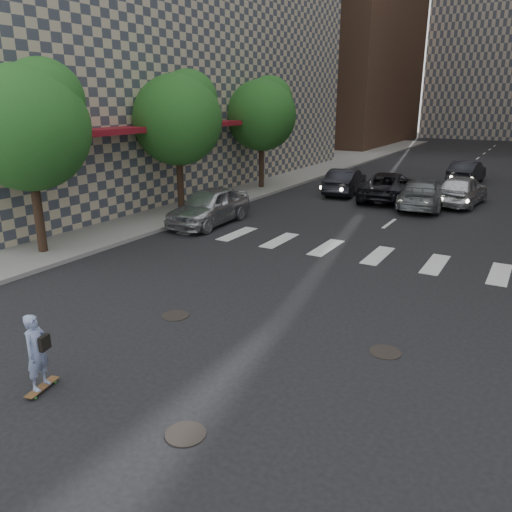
{
  "coord_description": "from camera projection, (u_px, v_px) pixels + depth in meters",
  "views": [
    {
      "loc": [
        5.79,
        -8.05,
        5.4
      ],
      "look_at": [
        -0.72,
        3.18,
        1.3
      ],
      "focal_mm": 35.0,
      "sensor_mm": 36.0,
      "label": 1
    }
  ],
  "objects": [
    {
      "name": "ground",
      "position": [
        212.0,
        354.0,
        11.04
      ],
      "size": [
        160.0,
        160.0,
        0.0
      ],
      "primitive_type": "plane",
      "color": "black",
      "rests_on": "ground"
    },
    {
      "name": "sidewalk_left",
      "position": [
        206.0,
        179.0,
        34.45
      ],
      "size": [
        13.0,
        80.0,
        0.15
      ],
      "primitive_type": "cube",
      "color": "gray",
      "rests_on": "ground"
    },
    {
      "name": "tree_a",
      "position": [
        31.0,
        122.0,
        16.75
      ],
      "size": [
        4.2,
        4.2,
        6.6
      ],
      "color": "#382619",
      "rests_on": "sidewalk_left"
    },
    {
      "name": "tree_b",
      "position": [
        180.0,
        116.0,
        23.35
      ],
      "size": [
        4.2,
        4.2,
        6.6
      ],
      "color": "#382619",
      "rests_on": "sidewalk_left"
    },
    {
      "name": "tree_c",
      "position": [
        263.0,
        112.0,
        29.95
      ],
      "size": [
        4.2,
        4.2,
        6.6
      ],
      "color": "#382619",
      "rests_on": "sidewalk_left"
    },
    {
      "name": "manhole_a",
      "position": [
        186.0,
        434.0,
        8.4
      ],
      "size": [
        0.7,
        0.7,
        0.02
      ],
      "primitive_type": "cylinder",
      "color": "black",
      "rests_on": "ground"
    },
    {
      "name": "manhole_b",
      "position": [
        175.0,
        316.0,
        12.98
      ],
      "size": [
        0.7,
        0.7,
        0.02
      ],
      "primitive_type": "cylinder",
      "color": "black",
      "rests_on": "ground"
    },
    {
      "name": "manhole_c",
      "position": [
        385.0,
        352.0,
        11.11
      ],
      "size": [
        0.7,
        0.7,
        0.02
      ],
      "primitive_type": "cylinder",
      "color": "black",
      "rests_on": "ground"
    },
    {
      "name": "skateboarder",
      "position": [
        37.0,
        352.0,
        9.42
      ],
      "size": [
        0.48,
        0.83,
        1.6
      ],
      "rotation": [
        0.0,
        0.0,
        0.24
      ],
      "color": "brown",
      "rests_on": "ground"
    },
    {
      "name": "silver_sedan",
      "position": [
        209.0,
        206.0,
        22.27
      ],
      "size": [
        2.15,
        4.89,
        1.64
      ],
      "primitive_type": "imported",
      "rotation": [
        0.0,
        0.0,
        0.04
      ],
      "color": "#B1B4B8",
      "rests_on": "ground"
    },
    {
      "name": "traffic_car_a",
      "position": [
        345.0,
        181.0,
        29.4
      ],
      "size": [
        2.05,
        4.67,
        1.49
      ],
      "primitive_type": "imported",
      "rotation": [
        0.0,
        0.0,
        3.25
      ],
      "color": "black",
      "rests_on": "ground"
    },
    {
      "name": "traffic_car_b",
      "position": [
        423.0,
        193.0,
        25.64
      ],
      "size": [
        2.55,
        5.37,
        1.51
      ],
      "primitive_type": "imported",
      "rotation": [
        0.0,
        0.0,
        3.23
      ],
      "color": "slate",
      "rests_on": "ground"
    },
    {
      "name": "traffic_car_c",
      "position": [
        388.0,
        186.0,
        27.63
      ],
      "size": [
        3.12,
        5.78,
        1.54
      ],
      "primitive_type": "imported",
      "rotation": [
        0.0,
        0.0,
        3.25
      ],
      "color": "black",
      "rests_on": "ground"
    },
    {
      "name": "traffic_car_d",
      "position": [
        462.0,
        190.0,
        26.3
      ],
      "size": [
        2.39,
        4.92,
        1.62
      ],
      "primitive_type": "imported",
      "rotation": [
        0.0,
        0.0,
        3.04
      ],
      "color": "#B7B8BE",
      "rests_on": "ground"
    },
    {
      "name": "traffic_car_e",
      "position": [
        467.0,
        172.0,
        33.11
      ],
      "size": [
        1.95,
        4.65,
        1.49
      ],
      "primitive_type": "imported",
      "rotation": [
        0.0,
        0.0,
        3.06
      ],
      "color": "black",
      "rests_on": "ground"
    }
  ]
}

